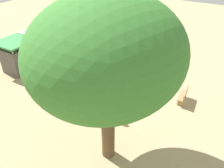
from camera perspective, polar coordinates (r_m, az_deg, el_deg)
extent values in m
plane|color=tan|center=(15.58, 3.19, -3.05)|extent=(60.00, 60.00, 0.00)
cylinder|color=gray|center=(14.71, 2.22, -3.98)|extent=(0.27, 0.27, 0.61)
cylinder|color=gray|center=(15.01, 1.43, -3.12)|extent=(0.27, 0.27, 0.61)
cylinder|color=gray|center=(15.06, 5.04, -3.10)|extent=(0.27, 0.27, 0.61)
cylinder|color=gray|center=(15.36, 4.21, -2.27)|extent=(0.27, 0.27, 0.61)
ellipsoid|color=gray|center=(14.65, 3.32, -0.96)|extent=(1.72, 1.47, 0.92)
sphere|color=gray|center=(14.20, 0.01, -1.53)|extent=(0.66, 0.66, 0.66)
cone|color=gray|center=(14.44, -0.86, -3.70)|extent=(0.20, 0.20, 1.03)
cube|color=gray|center=(13.92, 1.19, -2.32)|extent=(0.35, 0.50, 0.49)
cube|color=gray|center=(14.56, -0.42, -0.58)|extent=(0.35, 0.50, 0.49)
cylinder|color=#3F3833|center=(13.70, -0.97, -6.58)|extent=(0.14, 0.14, 0.82)
cylinder|color=#3F3833|center=(13.63, -0.33, -6.83)|extent=(0.14, 0.14, 0.82)
cylinder|color=#4C7F59|center=(13.23, -0.67, -4.36)|extent=(0.32, 0.32, 0.58)
sphere|color=tan|center=(13.00, -0.68, -2.95)|extent=(0.22, 0.22, 0.22)
cylinder|color=#4C7F59|center=(13.31, -1.44, -4.02)|extent=(0.09, 0.09, 0.55)
cylinder|color=#4C7F59|center=(13.13, 0.10, -4.59)|extent=(0.09, 0.09, 0.55)
cylinder|color=brown|center=(10.59, -1.00, -10.31)|extent=(0.62, 0.62, 3.70)
ellipsoid|color=#387A2D|center=(8.57, -1.22, 7.55)|extent=(6.40, 5.87, 4.54)
cube|color=#9E7A51|center=(15.53, 17.11, -2.75)|extent=(1.43, 0.52, 0.06)
cube|color=#9E7A51|center=(15.39, 17.86, -2.21)|extent=(1.40, 0.18, 0.40)
cube|color=#9E7A51|center=(15.24, 16.58, -4.52)|extent=(0.11, 0.37, 0.42)
cube|color=#9E7A51|center=(16.10, 17.35, -2.47)|extent=(0.11, 0.37, 0.42)
cube|color=brown|center=(18.77, 10.42, 5.72)|extent=(1.16, 1.66, 0.06)
cylinder|color=brown|center=(18.72, 8.36, 4.49)|extent=(0.10, 0.10, 0.72)
cylinder|color=brown|center=(19.28, 8.66, 5.34)|extent=(0.10, 0.10, 0.72)
cylinder|color=brown|center=(18.63, 12.00, 3.96)|extent=(0.10, 0.10, 0.72)
cylinder|color=brown|center=(19.20, 12.20, 4.83)|extent=(0.10, 0.10, 0.72)
cube|color=brown|center=(18.36, 10.08, 4.02)|extent=(0.62, 1.51, 0.05)
cube|color=brown|center=(19.46, 10.56, 5.69)|extent=(0.62, 1.51, 0.05)
cube|color=#59514C|center=(19.60, -22.22, 5.75)|extent=(2.00, 1.80, 2.00)
cube|color=#388C47|center=(19.05, -23.13, 9.66)|extent=(2.50, 2.50, 0.12)
cylinder|color=gray|center=(20.60, -21.87, 7.73)|extent=(0.10, 0.10, 2.40)
cylinder|color=gray|center=(19.41, -18.82, 6.87)|extent=(0.10, 0.10, 2.40)
cylinder|color=gray|center=(19.70, -25.81, 5.66)|extent=(0.10, 0.10, 2.40)
cylinder|color=gray|center=(18.45, -22.87, 4.64)|extent=(0.10, 0.10, 2.40)
cube|color=#59514C|center=(21.06, -16.84, 8.63)|extent=(2.00, 1.80, 2.00)
cube|color=silver|center=(20.55, -17.49, 12.34)|extent=(2.50, 2.50, 0.12)
cylinder|color=gray|center=(22.11, -16.74, 10.35)|extent=(0.10, 0.10, 2.40)
cylinder|color=gray|center=(21.00, -13.62, 9.65)|extent=(0.10, 0.10, 2.40)
cylinder|color=gray|center=(21.04, -20.22, 8.58)|extent=(0.10, 0.10, 2.40)
cylinder|color=gray|center=(19.88, -17.14, 7.78)|extent=(0.10, 0.10, 2.40)
cube|color=#59514C|center=(22.73, -12.14, 11.06)|extent=(2.00, 1.80, 2.00)
cube|color=#3856B2|center=(22.25, -12.58, 14.55)|extent=(2.50, 2.50, 0.12)
cylinder|color=gray|center=(23.80, -12.23, 12.54)|extent=(0.10, 0.10, 2.40)
cylinder|color=gray|center=(22.77, -9.12, 11.96)|extent=(0.10, 0.10, 2.40)
cylinder|color=gray|center=(22.61, -15.29, 11.06)|extent=(0.10, 0.10, 2.40)
cylinder|color=gray|center=(21.53, -12.17, 10.41)|extent=(0.10, 0.10, 2.40)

